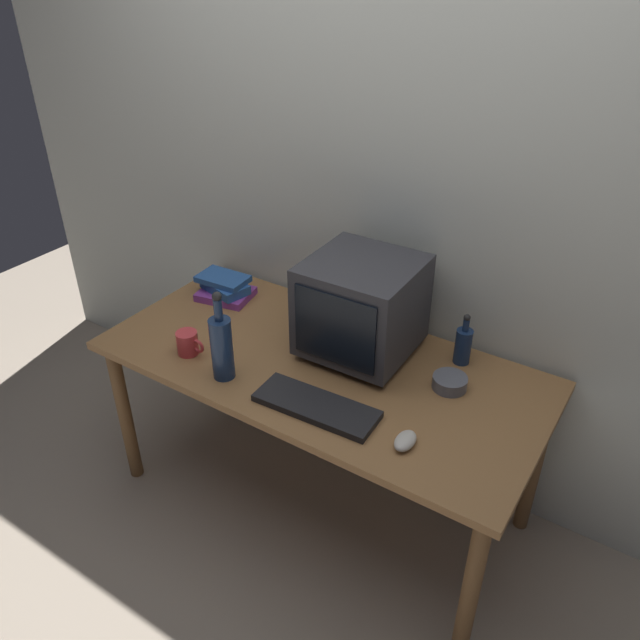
{
  "coord_description": "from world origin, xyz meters",
  "views": [
    {
      "loc": [
        1.02,
        -1.57,
        2.06
      ],
      "look_at": [
        0.0,
        0.0,
        0.89
      ],
      "focal_mm": 35.27,
      "sensor_mm": 36.0,
      "label": 1
    }
  ],
  "objects_px": {
    "crt_monitor": "(361,307)",
    "bottle_short": "(463,345)",
    "computer_mouse": "(405,441)",
    "book_stack": "(225,288)",
    "mug": "(188,343)",
    "cd_spindle": "(450,382)",
    "keyboard": "(316,406)",
    "bottle_tall": "(222,346)"
  },
  "relations": [
    {
      "from": "crt_monitor",
      "to": "bottle_short",
      "type": "relative_size",
      "value": 1.95
    },
    {
      "from": "computer_mouse",
      "to": "book_stack",
      "type": "height_order",
      "value": "book_stack"
    },
    {
      "from": "book_stack",
      "to": "mug",
      "type": "relative_size",
      "value": 2.05
    },
    {
      "from": "crt_monitor",
      "to": "bottle_short",
      "type": "height_order",
      "value": "crt_monitor"
    },
    {
      "from": "mug",
      "to": "cd_spindle",
      "type": "xyz_separation_m",
      "value": [
        0.9,
        0.34,
        -0.02
      ]
    },
    {
      "from": "computer_mouse",
      "to": "mug",
      "type": "xyz_separation_m",
      "value": [
        -0.9,
        0.0,
        0.03
      ]
    },
    {
      "from": "keyboard",
      "to": "cd_spindle",
      "type": "bearing_deg",
      "value": 44.07
    },
    {
      "from": "bottle_short",
      "to": "mug",
      "type": "height_order",
      "value": "bottle_short"
    },
    {
      "from": "computer_mouse",
      "to": "bottle_short",
      "type": "height_order",
      "value": "bottle_short"
    },
    {
      "from": "computer_mouse",
      "to": "book_stack",
      "type": "xyz_separation_m",
      "value": [
        -1.06,
        0.4,
        0.03
      ]
    },
    {
      "from": "computer_mouse",
      "to": "book_stack",
      "type": "relative_size",
      "value": 0.41
    },
    {
      "from": "crt_monitor",
      "to": "bottle_short",
      "type": "xyz_separation_m",
      "value": [
        0.34,
        0.14,
        -0.12
      ]
    },
    {
      "from": "mug",
      "to": "keyboard",
      "type": "bearing_deg",
      "value": -0.87
    },
    {
      "from": "computer_mouse",
      "to": "mug",
      "type": "bearing_deg",
      "value": 178.18
    },
    {
      "from": "keyboard",
      "to": "cd_spindle",
      "type": "height_order",
      "value": "cd_spindle"
    },
    {
      "from": "mug",
      "to": "cd_spindle",
      "type": "bearing_deg",
      "value": 20.57
    },
    {
      "from": "crt_monitor",
      "to": "computer_mouse",
      "type": "height_order",
      "value": "crt_monitor"
    },
    {
      "from": "bottle_tall",
      "to": "bottle_short",
      "type": "distance_m",
      "value": 0.86
    },
    {
      "from": "bottle_short",
      "to": "book_stack",
      "type": "height_order",
      "value": "bottle_short"
    },
    {
      "from": "keyboard",
      "to": "book_stack",
      "type": "bearing_deg",
      "value": 148.2
    },
    {
      "from": "crt_monitor",
      "to": "book_stack",
      "type": "relative_size",
      "value": 1.61
    },
    {
      "from": "keyboard",
      "to": "bottle_short",
      "type": "height_order",
      "value": "bottle_short"
    },
    {
      "from": "mug",
      "to": "cd_spindle",
      "type": "relative_size",
      "value": 1.0
    },
    {
      "from": "crt_monitor",
      "to": "keyboard",
      "type": "height_order",
      "value": "crt_monitor"
    },
    {
      "from": "bottle_short",
      "to": "cd_spindle",
      "type": "distance_m",
      "value": 0.18
    },
    {
      "from": "bottle_short",
      "to": "keyboard",
      "type": "bearing_deg",
      "value": -120.16
    },
    {
      "from": "bottle_tall",
      "to": "mug",
      "type": "bearing_deg",
      "value": 170.0
    },
    {
      "from": "keyboard",
      "to": "bottle_tall",
      "type": "xyz_separation_m",
      "value": [
        -0.37,
        -0.03,
        0.12
      ]
    },
    {
      "from": "keyboard",
      "to": "cd_spindle",
      "type": "xyz_separation_m",
      "value": [
        0.32,
        0.35,
        0.01
      ]
    },
    {
      "from": "keyboard",
      "to": "book_stack",
      "type": "relative_size",
      "value": 1.7
    },
    {
      "from": "computer_mouse",
      "to": "bottle_tall",
      "type": "relative_size",
      "value": 0.29
    },
    {
      "from": "crt_monitor",
      "to": "bottle_short",
      "type": "bearing_deg",
      "value": 22.46
    },
    {
      "from": "bottle_tall",
      "to": "bottle_short",
      "type": "bearing_deg",
      "value": 38.81
    },
    {
      "from": "book_stack",
      "to": "cd_spindle",
      "type": "height_order",
      "value": "book_stack"
    },
    {
      "from": "mug",
      "to": "computer_mouse",
      "type": "bearing_deg",
      "value": -0.23
    },
    {
      "from": "crt_monitor",
      "to": "mug",
      "type": "height_order",
      "value": "crt_monitor"
    },
    {
      "from": "bottle_tall",
      "to": "keyboard",
      "type": "bearing_deg",
      "value": 4.14
    },
    {
      "from": "computer_mouse",
      "to": "book_stack",
      "type": "distance_m",
      "value": 1.13
    },
    {
      "from": "book_stack",
      "to": "mug",
      "type": "height_order",
      "value": "book_stack"
    },
    {
      "from": "computer_mouse",
      "to": "crt_monitor",
      "type": "bearing_deg",
      "value": 133.92
    },
    {
      "from": "computer_mouse",
      "to": "mug",
      "type": "distance_m",
      "value": 0.9
    },
    {
      "from": "crt_monitor",
      "to": "computer_mouse",
      "type": "xyz_separation_m",
      "value": [
        0.37,
        -0.36,
        -0.17
      ]
    }
  ]
}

